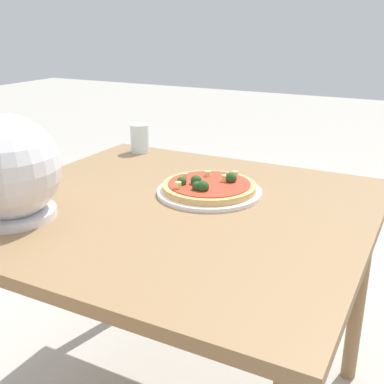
% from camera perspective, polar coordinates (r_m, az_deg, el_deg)
% --- Properties ---
extents(dining_table, '(1.03, 0.98, 0.72)m').
position_cam_1_polar(dining_table, '(1.33, -2.13, -4.71)').
color(dining_table, olive).
rests_on(dining_table, ground).
extents(pizza_plate, '(0.30, 0.30, 0.01)m').
position_cam_1_polar(pizza_plate, '(1.37, 2.06, 0.01)').
color(pizza_plate, white).
rests_on(pizza_plate, dining_table).
extents(pizza, '(0.27, 0.27, 0.05)m').
position_cam_1_polar(pizza, '(1.36, 2.01, 0.72)').
color(pizza, tan).
rests_on(pizza, pizza_plate).
extents(motorcycle_helmet, '(0.26, 0.26, 0.26)m').
position_cam_1_polar(motorcycle_helmet, '(1.25, -21.18, 2.43)').
color(motorcycle_helmet, silver).
rests_on(motorcycle_helmet, dining_table).
extents(drinking_glass, '(0.07, 0.07, 0.10)m').
position_cam_1_polar(drinking_glass, '(1.81, -6.22, 6.37)').
color(drinking_glass, silver).
rests_on(drinking_glass, dining_table).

